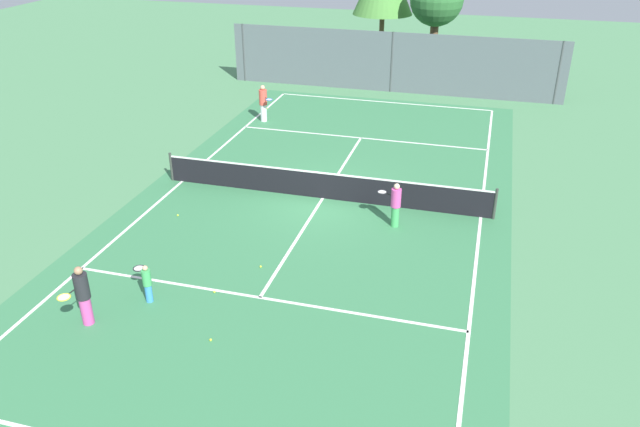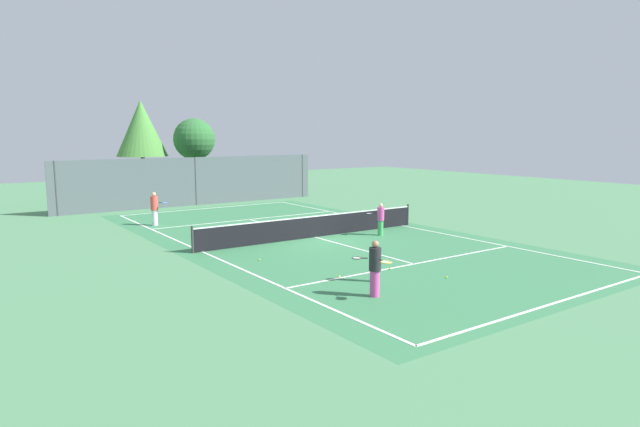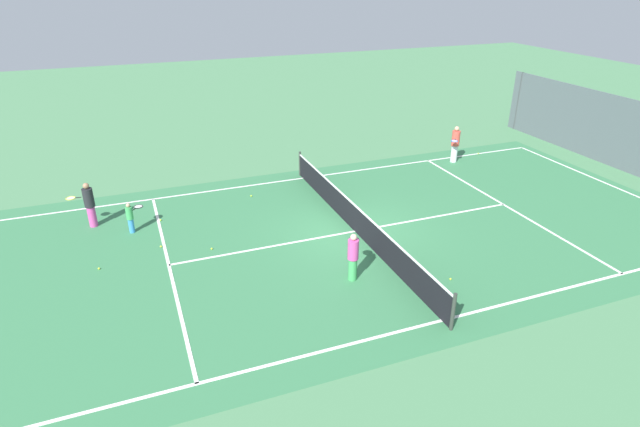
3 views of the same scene
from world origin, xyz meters
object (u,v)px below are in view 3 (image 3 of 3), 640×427
object	(u,v)px
player_2	(131,217)
player_3	(89,204)
tennis_ball_2	(450,279)
tennis_ball_6	(430,297)
player_1	(353,256)
tennis_ball_0	(251,196)
player_0	(455,144)
tennis_ball_3	(161,246)
tennis_ball_7	(212,249)
tennis_ball_5	(160,220)
tennis_ball_1	(99,269)
tennis_ball_4	(478,153)

from	to	relation	value
player_2	player_3	distance (m)	1.65
tennis_ball_2	tennis_ball_6	size ratio (longest dim) A/B	1.00
player_1	tennis_ball_0	size ratio (longest dim) A/B	22.96
tennis_ball_2	player_0	bearing A→B (deg)	145.40
player_2	tennis_ball_0	size ratio (longest dim) A/B	16.79
player_2	tennis_ball_3	world-z (taller)	player_2
player_3	tennis_ball_7	distance (m)	4.97
player_0	tennis_ball_6	world-z (taller)	player_0
tennis_ball_0	tennis_ball_6	distance (m)	9.29
tennis_ball_5	tennis_ball_6	xyz separation A→B (m)	(7.84, 6.57, 0.00)
player_3	player_1	bearing A→B (deg)	47.75
player_2	tennis_ball_1	size ratio (longest dim) A/B	16.79
player_2	tennis_ball_1	distance (m)	2.61
tennis_ball_1	tennis_ball_3	bearing A→B (deg)	111.60
tennis_ball_7	tennis_ball_0	bearing A→B (deg)	148.87
tennis_ball_5	tennis_ball_6	world-z (taller)	same
player_1	tennis_ball_7	xyz separation A→B (m)	(-3.30, -3.59, -0.75)
player_1	tennis_ball_5	distance (m)	7.93
player_0	tennis_ball_5	distance (m)	13.88
player_1	tennis_ball_0	distance (m)	7.28
tennis_ball_1	tennis_ball_7	size ratio (longest dim) A/B	1.00
tennis_ball_7	tennis_ball_2	bearing A→B (deg)	55.00
player_0	tennis_ball_4	xyz separation A→B (m)	(-0.52, 1.84, -0.86)
tennis_ball_1	tennis_ball_3	distance (m)	2.07
player_0	player_3	distance (m)	16.09
tennis_ball_1	tennis_ball_5	bearing A→B (deg)	143.36
tennis_ball_0	tennis_ball_4	size ratio (longest dim) A/B	1.00
tennis_ball_3	tennis_ball_7	xyz separation A→B (m)	(0.76, 1.55, 0.00)
tennis_ball_0	tennis_ball_7	distance (m)	4.47
player_2	tennis_ball_4	distance (m)	16.80
tennis_ball_5	tennis_ball_3	bearing A→B (deg)	-5.19
tennis_ball_1	tennis_ball_6	xyz separation A→B (m)	(5.00, 8.68, 0.00)
tennis_ball_5	tennis_ball_7	size ratio (longest dim) A/B	1.00
tennis_ball_0	tennis_ball_5	distance (m)	3.80
player_0	tennis_ball_0	xyz separation A→B (m)	(0.61, -10.09, -0.86)
player_0	tennis_ball_5	xyz separation A→B (m)	(1.59, -13.76, -0.86)
tennis_ball_5	tennis_ball_6	bearing A→B (deg)	39.93
tennis_ball_2	tennis_ball_3	bearing A→B (deg)	-123.40
player_2	tennis_ball_4	size ratio (longest dim) A/B	16.79
player_2	tennis_ball_2	bearing A→B (deg)	52.23
tennis_ball_1	tennis_ball_3	xyz separation A→B (m)	(-0.76, 1.92, 0.00)
player_0	tennis_ball_3	xyz separation A→B (m)	(3.67, -13.95, -0.86)
tennis_ball_0	tennis_ball_6	xyz separation A→B (m)	(8.83, 2.90, 0.00)
player_2	tennis_ball_1	world-z (taller)	player_2
player_0	tennis_ball_4	size ratio (longest dim) A/B	26.38
player_2	tennis_ball_2	world-z (taller)	player_2
tennis_ball_0	tennis_ball_7	size ratio (longest dim) A/B	1.00
tennis_ball_1	tennis_ball_3	world-z (taller)	same
tennis_ball_2	tennis_ball_3	size ratio (longest dim) A/B	1.00
tennis_ball_6	player_3	bearing A→B (deg)	-133.06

